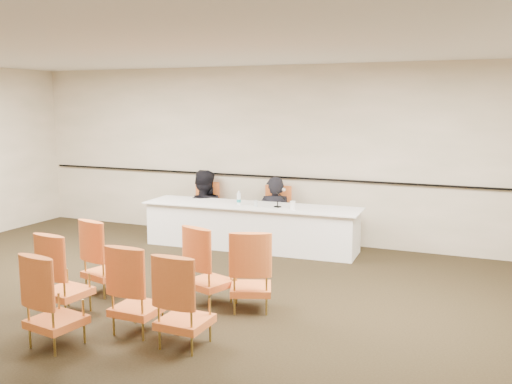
% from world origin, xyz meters
% --- Properties ---
extents(floor, '(10.00, 10.00, 0.00)m').
position_xyz_m(floor, '(0.00, 0.00, 0.00)').
color(floor, black).
rests_on(floor, ground).
extents(ceiling, '(10.00, 10.00, 0.00)m').
position_xyz_m(ceiling, '(0.00, 0.00, 3.00)').
color(ceiling, silver).
rests_on(ceiling, ground).
extents(wall_back, '(10.00, 0.04, 3.00)m').
position_xyz_m(wall_back, '(0.00, 4.00, 1.50)').
color(wall_back, '#B4AD8D').
rests_on(wall_back, ground).
extents(wall_rail, '(9.80, 0.04, 0.03)m').
position_xyz_m(wall_rail, '(0.00, 3.96, 1.10)').
color(wall_rail, black).
rests_on(wall_rail, wall_back).
extents(panel_table, '(3.64, 1.01, 0.72)m').
position_xyz_m(panel_table, '(-0.27, 3.20, 0.36)').
color(panel_table, white).
rests_on(panel_table, ground).
extents(panelist_main, '(0.70, 0.58, 1.64)m').
position_xyz_m(panelist_main, '(-0.07, 3.75, 0.32)').
color(panelist_main, black).
rests_on(panelist_main, ground).
extents(panelist_main_chair, '(0.52, 0.52, 0.95)m').
position_xyz_m(panelist_main_chair, '(-0.07, 3.75, 0.47)').
color(panelist_main_chair, '#D15725').
rests_on(panelist_main_chair, ground).
extents(panelist_second, '(1.02, 0.91, 1.75)m').
position_xyz_m(panelist_second, '(-1.42, 3.69, 0.32)').
color(panelist_second, black).
rests_on(panelist_second, ground).
extents(panelist_second_chair, '(0.52, 0.52, 0.95)m').
position_xyz_m(panelist_second_chair, '(-1.42, 3.69, 0.47)').
color(panelist_second_chair, '#D15725').
rests_on(panelist_second_chair, ground).
extents(papers, '(0.34, 0.28, 0.00)m').
position_xyz_m(papers, '(0.12, 3.14, 0.72)').
color(papers, silver).
rests_on(papers, panel_table).
extents(microphone, '(0.17, 0.24, 0.30)m').
position_xyz_m(microphone, '(0.21, 3.16, 0.87)').
color(microphone, black).
rests_on(microphone, panel_table).
extents(water_bottle, '(0.07, 0.07, 0.22)m').
position_xyz_m(water_bottle, '(-0.47, 3.15, 0.83)').
color(water_bottle, teal).
rests_on(water_bottle, panel_table).
extents(drinking_glass, '(0.07, 0.07, 0.10)m').
position_xyz_m(drinking_glass, '(-0.15, 3.11, 0.77)').
color(drinking_glass, silver).
rests_on(drinking_glass, panel_table).
extents(coffee_cup, '(0.09, 0.09, 0.13)m').
position_xyz_m(coffee_cup, '(0.49, 3.09, 0.79)').
color(coffee_cup, white).
rests_on(coffee_cup, panel_table).
extents(aud_chair_front_left, '(0.61, 0.61, 0.95)m').
position_xyz_m(aud_chair_front_left, '(-1.05, 0.44, 0.47)').
color(aud_chair_front_left, '#D15725').
rests_on(aud_chair_front_left, ground).
extents(aud_chair_front_mid, '(0.63, 0.63, 0.95)m').
position_xyz_m(aud_chair_front_mid, '(0.32, 0.60, 0.47)').
color(aud_chair_front_mid, '#D15725').
rests_on(aud_chair_front_mid, ground).
extents(aud_chair_front_right, '(0.65, 0.65, 0.95)m').
position_xyz_m(aud_chair_front_right, '(0.86, 0.60, 0.47)').
color(aud_chair_front_right, '#D15725').
rests_on(aud_chair_front_right, ground).
extents(aud_chair_back_left, '(0.56, 0.56, 0.95)m').
position_xyz_m(aud_chair_back_left, '(-1.01, -0.33, 0.47)').
color(aud_chair_back_left, '#D15725').
rests_on(aud_chair_back_left, ground).
extents(aud_chair_back_mid, '(0.51, 0.51, 0.95)m').
position_xyz_m(aud_chair_back_mid, '(0.04, -0.46, 0.47)').
color(aud_chair_back_mid, '#D15725').
rests_on(aud_chair_back_mid, ground).
extents(aud_chair_back_right, '(0.51, 0.51, 0.95)m').
position_xyz_m(aud_chair_back_right, '(0.67, -0.57, 0.47)').
color(aud_chair_back_right, '#D15725').
rests_on(aud_chair_back_right, ground).
extents(aud_chair_extra, '(0.57, 0.57, 0.95)m').
position_xyz_m(aud_chair_extra, '(-0.49, -1.06, 0.47)').
color(aud_chair_extra, '#D15725').
rests_on(aud_chair_extra, ground).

